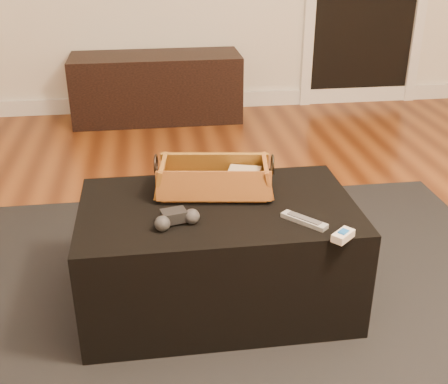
{
  "coord_description": "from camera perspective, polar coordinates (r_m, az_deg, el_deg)",
  "views": [
    {
      "loc": [
        -0.43,
        -1.62,
        1.36
      ],
      "look_at": [
        -0.18,
        0.15,
        0.49
      ],
      "focal_mm": 45.0,
      "sensor_mm": 36.0,
      "label": 1
    }
  ],
  "objects": [
    {
      "name": "floor",
      "position": [
        2.16,
        5.39,
        -13.44
      ],
      "size": [
        5.0,
        5.5,
        0.01
      ],
      "primitive_type": "cube",
      "color": "brown",
      "rests_on": "ground"
    },
    {
      "name": "cloth_bundle",
      "position": [
        2.14,
        2.09,
        1.53
      ],
      "size": [
        0.14,
        0.12,
        0.07
      ],
      "primitive_type": "cube",
      "rotation": [
        0.0,
        0.0,
        -0.32
      ],
      "color": "tan",
      "rests_on": "wicker_basket"
    },
    {
      "name": "media_cabinet",
      "position": [
        4.28,
        -6.84,
        10.5
      ],
      "size": [
        1.24,
        0.45,
        0.49
      ],
      "primitive_type": "cube",
      "color": "black",
      "rests_on": "floor"
    },
    {
      "name": "tv_remote",
      "position": [
        2.1,
        -1.6,
        0.47
      ],
      "size": [
        0.23,
        0.06,
        0.02
      ],
      "primitive_type": "cube",
      "rotation": [
        0.0,
        0.0,
        -0.04
      ],
      "color": "black",
      "rests_on": "wicker_basket"
    },
    {
      "name": "baseboard",
      "position": [
        4.56,
        -2.33,
        9.24
      ],
      "size": [
        5.0,
        0.04,
        0.12
      ],
      "primitive_type": "cube",
      "color": "white",
      "rests_on": "floor"
    },
    {
      "name": "wicker_basket",
      "position": [
        2.11,
        -1.0,
        1.25
      ],
      "size": [
        0.46,
        0.29,
        0.15
      ],
      "color": "brown",
      "rests_on": "ottoman"
    },
    {
      "name": "area_rug",
      "position": [
        2.22,
        -0.41,
        -11.74
      ],
      "size": [
        2.6,
        2.0,
        0.01
      ],
      "primitive_type": "cube",
      "color": "black",
      "rests_on": "floor"
    },
    {
      "name": "cream_gadget",
      "position": [
        1.85,
        12.0,
        -4.34
      ],
      "size": [
        0.09,
        0.09,
        0.03
      ],
      "color": "beige",
      "rests_on": "ottoman"
    },
    {
      "name": "silver_remote",
      "position": [
        1.93,
        8.15,
        -2.87
      ],
      "size": [
        0.14,
        0.15,
        0.02
      ],
      "color": "#A3A7AB",
      "rests_on": "ottoman"
    },
    {
      "name": "game_controller",
      "position": [
        1.89,
        -4.9,
        -2.68
      ],
      "size": [
        0.17,
        0.12,
        0.05
      ],
      "color": "black",
      "rests_on": "ottoman"
    },
    {
      "name": "ottoman",
      "position": [
        2.14,
        -0.61,
        -6.33
      ],
      "size": [
        1.0,
        0.6,
        0.42
      ],
      "primitive_type": "cube",
      "color": "black",
      "rests_on": "area_rug"
    }
  ]
}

